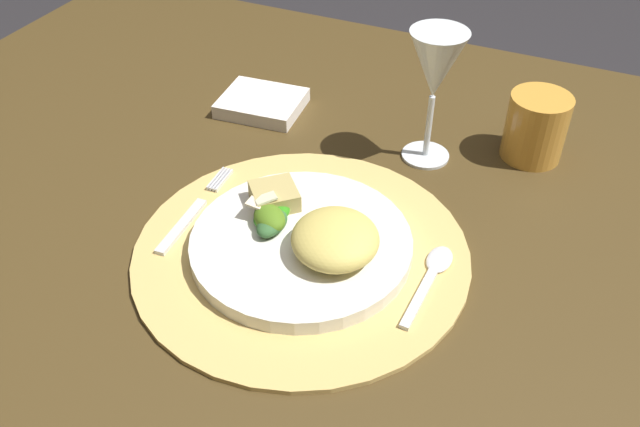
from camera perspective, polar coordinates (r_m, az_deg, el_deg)
dining_table at (r=0.93m, az=-1.40°, el=-3.80°), size 1.29×0.94×0.70m
placemat at (r=0.75m, az=-1.57°, el=-3.24°), size 0.37×0.37×0.01m
dinner_plate at (r=0.74m, az=-1.59°, el=-2.57°), size 0.24×0.24×0.02m
pasta_serving at (r=0.71m, az=1.28°, el=-2.13°), size 0.12×0.12×0.04m
salad_greens at (r=0.75m, az=-4.15°, el=-0.39°), size 0.06×0.07×0.03m
bread_piece at (r=0.77m, az=-3.81°, el=1.46°), size 0.07×0.07×0.02m
fork at (r=0.80m, az=-10.64°, el=0.07°), size 0.02×0.17×0.00m
spoon at (r=0.73m, az=9.48°, el=-4.81°), size 0.03×0.13×0.01m
napkin at (r=0.99m, az=-4.90°, el=9.21°), size 0.12×0.10×0.02m
wine_glass at (r=0.84m, az=9.68°, el=11.83°), size 0.07×0.07×0.18m
amber_tumbler at (r=0.92m, az=17.65°, el=6.92°), size 0.08×0.08×0.09m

